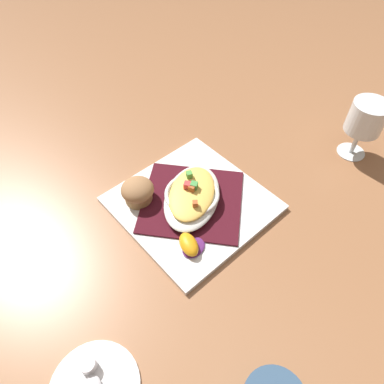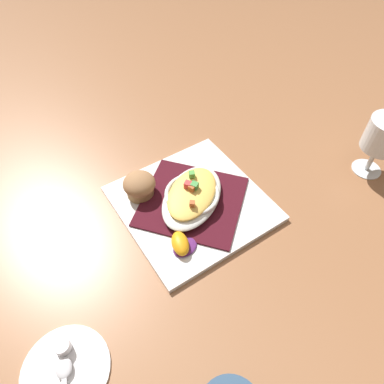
# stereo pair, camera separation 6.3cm
# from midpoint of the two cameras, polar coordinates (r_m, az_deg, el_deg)

# --- Properties ---
(ground_plane) EXTENTS (2.60, 2.60, 0.00)m
(ground_plane) POSITION_cam_midpoint_polar(r_m,az_deg,el_deg) (0.71, 2.55, -2.27)
(ground_plane) COLOR #92603D
(square_plate) EXTENTS (0.32, 0.32, 0.01)m
(square_plate) POSITION_cam_midpoint_polar(r_m,az_deg,el_deg) (0.70, 2.56, -2.00)
(square_plate) COLOR white
(square_plate) RESTS_ON ground_plane
(folded_napkin) EXTENTS (0.25, 0.26, 0.00)m
(folded_napkin) POSITION_cam_midpoint_polar(r_m,az_deg,el_deg) (0.70, 2.58, -1.62)
(folded_napkin) COLOR #400F19
(folded_napkin) RESTS_ON square_plate
(gratin_dish) EXTENTS (0.20, 0.16, 0.05)m
(gratin_dish) POSITION_cam_midpoint_polar(r_m,az_deg,el_deg) (0.68, 2.64, -0.65)
(gratin_dish) COLOR silver
(gratin_dish) RESTS_ON folded_napkin
(muffin) EXTENTS (0.06, 0.06, 0.05)m
(muffin) POSITION_cam_midpoint_polar(r_m,az_deg,el_deg) (0.70, -5.94, 0.91)
(muffin) COLOR olive
(muffin) RESTS_ON square_plate
(orange_garnish) EXTENTS (0.05, 0.06, 0.02)m
(orange_garnish) POSITION_cam_midpoint_polar(r_m,az_deg,el_deg) (0.63, 1.15, -8.62)
(orange_garnish) COLOR #592366
(orange_garnish) RESTS_ON square_plate
(stemmed_glass) EXTENTS (0.08, 0.08, 0.13)m
(stemmed_glass) POSITION_cam_midpoint_polar(r_m,az_deg,el_deg) (0.82, 30.53, 7.50)
(stemmed_glass) COLOR white
(stemmed_glass) RESTS_ON ground_plane
(creamer_saucer) EXTENTS (0.13, 0.13, 0.01)m
(creamer_saucer) POSITION_cam_midpoint_polar(r_m,az_deg,el_deg) (0.59, -16.64, -26.01)
(creamer_saucer) COLOR white
(creamer_saucer) RESTS_ON ground_plane
(spoon) EXTENTS (0.06, 0.09, 0.01)m
(spoon) POSITION_cam_midpoint_polar(r_m,az_deg,el_deg) (0.58, -16.78, -26.44)
(spoon) COLOR silver
(spoon) RESTS_ON creamer_saucer
(creamer_cup_0) EXTENTS (0.02, 0.02, 0.02)m
(creamer_cup_0) POSITION_cam_midpoint_polar(r_m,az_deg,el_deg) (0.59, -17.14, -22.99)
(creamer_cup_0) COLOR white
(creamer_cup_0) RESTS_ON creamer_saucer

